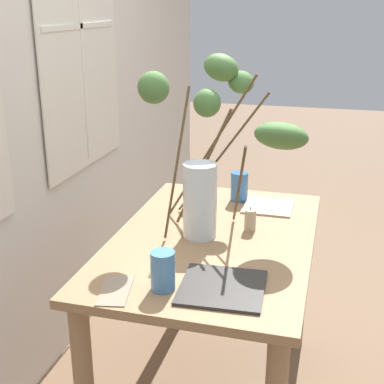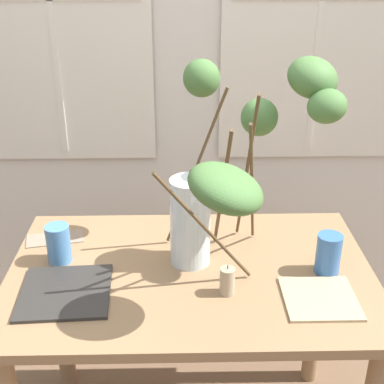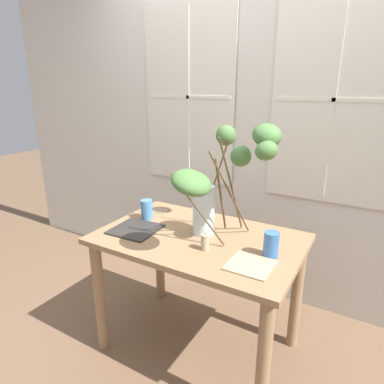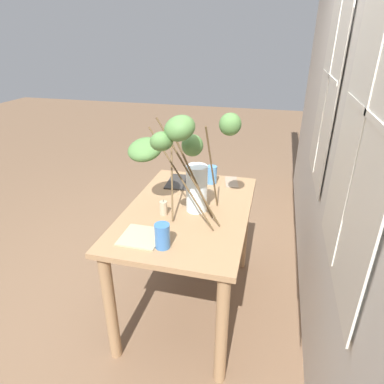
{
  "view_description": "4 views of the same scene",
  "coord_description": "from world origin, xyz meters",
  "px_view_note": "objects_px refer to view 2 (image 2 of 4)",
  "views": [
    {
      "loc": [
        -1.83,
        -0.41,
        1.62
      ],
      "look_at": [
        -0.08,
        0.06,
        0.97
      ],
      "focal_mm": 50.23,
      "sensor_mm": 36.0,
      "label": 1
    },
    {
      "loc": [
        -0.03,
        -1.41,
        1.72
      ],
      "look_at": [
        0.01,
        0.07,
        1.01
      ],
      "focal_mm": 49.82,
      "sensor_mm": 36.0,
      "label": 2
    },
    {
      "loc": [
        0.84,
        -1.52,
        1.6
      ],
      "look_at": [
        -0.06,
        0.02,
        1.02
      ],
      "focal_mm": 31.03,
      "sensor_mm": 36.0,
      "label": 3
    },
    {
      "loc": [
        1.75,
        0.47,
        1.75
      ],
      "look_at": [
        0.06,
        0.04,
        0.92
      ],
      "focal_mm": 31.02,
      "sensor_mm": 36.0,
      "label": 4
    }
  ],
  "objects_px": {
    "drinking_glass_blue_right": "(328,254)",
    "plate_square_right": "(320,298)",
    "pillar_candle": "(227,281)",
    "dining_table": "(191,306)",
    "vase_with_branches": "(229,166)",
    "drinking_glass_blue_left": "(59,244)",
    "plate_square_left": "(65,292)"
  },
  "relations": [
    {
      "from": "dining_table",
      "to": "drinking_glass_blue_right",
      "type": "bearing_deg",
      "value": -2.73
    },
    {
      "from": "drinking_glass_blue_right",
      "to": "pillar_candle",
      "type": "relative_size",
      "value": 1.35
    },
    {
      "from": "vase_with_branches",
      "to": "drinking_glass_blue_right",
      "type": "bearing_deg",
      "value": -4.41
    },
    {
      "from": "dining_table",
      "to": "pillar_candle",
      "type": "xyz_separation_m",
      "value": [
        0.1,
        -0.12,
        0.18
      ]
    },
    {
      "from": "vase_with_branches",
      "to": "dining_table",
      "type": "bearing_deg",
      "value": -177.93
    },
    {
      "from": "drinking_glass_blue_left",
      "to": "drinking_glass_blue_right",
      "type": "distance_m",
      "value": 0.85
    },
    {
      "from": "vase_with_branches",
      "to": "pillar_candle",
      "type": "bearing_deg",
      "value": -92.78
    },
    {
      "from": "drinking_glass_blue_left",
      "to": "pillar_candle",
      "type": "distance_m",
      "value": 0.56
    },
    {
      "from": "dining_table",
      "to": "drinking_glass_blue_right",
      "type": "height_order",
      "value": "drinking_glass_blue_right"
    },
    {
      "from": "drinking_glass_blue_left",
      "to": "plate_square_right",
      "type": "height_order",
      "value": "drinking_glass_blue_left"
    },
    {
      "from": "vase_with_branches",
      "to": "pillar_candle",
      "type": "height_order",
      "value": "vase_with_branches"
    },
    {
      "from": "drinking_glass_blue_left",
      "to": "drinking_glass_blue_right",
      "type": "height_order",
      "value": "drinking_glass_blue_right"
    },
    {
      "from": "drinking_glass_blue_left",
      "to": "pillar_candle",
      "type": "xyz_separation_m",
      "value": [
        0.53,
        -0.19,
        -0.02
      ]
    },
    {
      "from": "plate_square_left",
      "to": "plate_square_right",
      "type": "distance_m",
      "value": 0.75
    },
    {
      "from": "drinking_glass_blue_left",
      "to": "plate_square_left",
      "type": "xyz_separation_m",
      "value": [
        0.05,
        -0.18,
        -0.06
      ]
    },
    {
      "from": "vase_with_branches",
      "to": "plate_square_right",
      "type": "height_order",
      "value": "vase_with_branches"
    },
    {
      "from": "vase_with_branches",
      "to": "plate_square_left",
      "type": "xyz_separation_m",
      "value": [
        -0.48,
        -0.12,
        -0.35
      ]
    },
    {
      "from": "vase_with_branches",
      "to": "pillar_candle",
      "type": "distance_m",
      "value": 0.34
    },
    {
      "from": "drinking_glass_blue_right",
      "to": "plate_square_left",
      "type": "relative_size",
      "value": 0.5
    },
    {
      "from": "vase_with_branches",
      "to": "drinking_glass_blue_right",
      "type": "relative_size",
      "value": 5.2
    },
    {
      "from": "vase_with_branches",
      "to": "plate_square_right",
      "type": "distance_m",
      "value": 0.47
    },
    {
      "from": "vase_with_branches",
      "to": "drinking_glass_blue_right",
      "type": "xyz_separation_m",
      "value": [
        0.31,
        -0.02,
        -0.29
      ]
    },
    {
      "from": "dining_table",
      "to": "pillar_candle",
      "type": "distance_m",
      "value": 0.24
    },
    {
      "from": "drinking_glass_blue_left",
      "to": "pillar_candle",
      "type": "relative_size",
      "value": 1.31
    },
    {
      "from": "drinking_glass_blue_right",
      "to": "plate_square_right",
      "type": "bearing_deg",
      "value": -111.04
    },
    {
      "from": "dining_table",
      "to": "plate_square_left",
      "type": "height_order",
      "value": "plate_square_left"
    },
    {
      "from": "pillar_candle",
      "to": "dining_table",
      "type": "bearing_deg",
      "value": 130.29
    },
    {
      "from": "drinking_glass_blue_left",
      "to": "plate_square_right",
      "type": "bearing_deg",
      "value": -15.68
    },
    {
      "from": "plate_square_right",
      "to": "vase_with_branches",
      "type": "bearing_deg",
      "value": 147.81
    },
    {
      "from": "drinking_glass_blue_left",
      "to": "vase_with_branches",
      "type": "bearing_deg",
      "value": -6.28
    },
    {
      "from": "plate_square_right",
      "to": "dining_table",
      "type": "bearing_deg",
      "value": 156.7
    },
    {
      "from": "plate_square_left",
      "to": "pillar_candle",
      "type": "bearing_deg",
      "value": -1.0
    }
  ]
}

